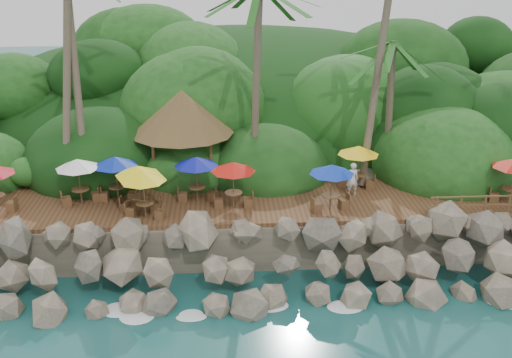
{
  "coord_description": "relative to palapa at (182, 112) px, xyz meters",
  "views": [
    {
      "loc": [
        -1.61,
        -19.64,
        13.44
      ],
      "look_at": [
        0.0,
        6.0,
        3.4
      ],
      "focal_mm": 41.56,
      "sensor_mm": 36.0,
      "label": 1
    }
  ],
  "objects": [
    {
      "name": "seawall",
      "position": [
        3.5,
        -7.31,
        -4.64
      ],
      "size": [
        29.0,
        4.0,
        2.3
      ],
      "primitive_type": null,
      "color": "gray",
      "rests_on": "ground"
    },
    {
      "name": "land_base",
      "position": [
        3.5,
        6.69,
        -4.74
      ],
      "size": [
        32.0,
        25.2,
        2.1
      ],
      "primitive_type": "cube",
      "color": "gray",
      "rests_on": "ground"
    },
    {
      "name": "ground",
      "position": [
        3.5,
        -9.31,
        -5.79
      ],
      "size": [
        140.0,
        140.0,
        0.0
      ],
      "primitive_type": "plane",
      "color": "#19514F",
      "rests_on": "ground"
    },
    {
      "name": "jungle_hill",
      "position": [
        3.5,
        14.19,
        -5.79
      ],
      "size": [
        44.8,
        28.0,
        15.4
      ],
      "primitive_type": "ellipsoid",
      "color": "#143811",
      "rests_on": "ground"
    },
    {
      "name": "dining_clusters",
      "position": [
        1.47,
        -3.7,
        -1.66
      ],
      "size": [
        25.64,
        4.89,
        2.21
      ],
      "color": "brown",
      "rests_on": "terrace"
    },
    {
      "name": "jungle_foliage",
      "position": [
        3.5,
        5.69,
        -5.79
      ],
      "size": [
        44.0,
        16.0,
        12.0
      ],
      "primitive_type": null,
      "color": "#143811",
      "rests_on": "ground"
    },
    {
      "name": "railing",
      "position": [
        14.62,
        -5.66,
        -2.88
      ],
      "size": [
        7.2,
        0.1,
        1.0
      ],
      "color": "brown",
      "rests_on": "terrace"
    },
    {
      "name": "palapa",
      "position": [
        0.0,
        0.0,
        0.0
      ],
      "size": [
        5.18,
        5.18,
        4.6
      ],
      "color": "brown",
      "rests_on": "ground"
    },
    {
      "name": "terrace",
      "position": [
        3.5,
        -3.31,
        -3.59
      ],
      "size": [
        26.0,
        5.0,
        0.2
      ],
      "primitive_type": "cube",
      "color": "brown",
      "rests_on": "land_base"
    },
    {
      "name": "waiter",
      "position": [
        8.14,
        -2.94,
        -2.66
      ],
      "size": [
        0.63,
        0.44,
        1.66
      ],
      "primitive_type": "imported",
      "rotation": [
        0.0,
        0.0,
        3.22
      ],
      "color": "silver",
      "rests_on": "terrace"
    },
    {
      "name": "foam_line",
      "position": [
        3.5,
        -9.01,
        -5.76
      ],
      "size": [
        25.2,
        0.8,
        0.06
      ],
      "color": "white",
      "rests_on": "ground"
    }
  ]
}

